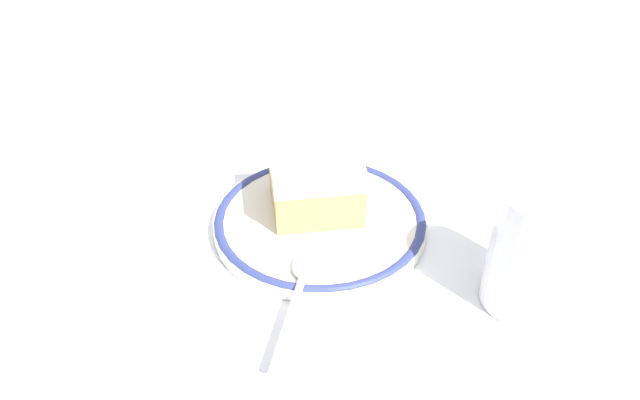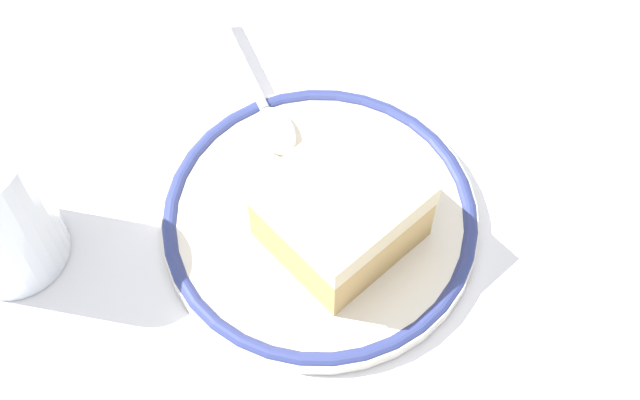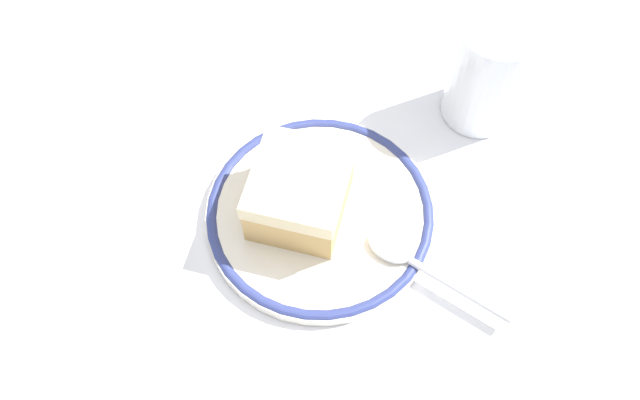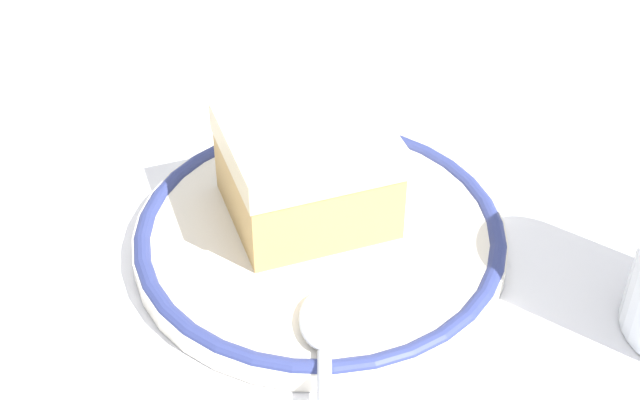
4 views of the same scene
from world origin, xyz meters
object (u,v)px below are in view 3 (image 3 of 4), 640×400
Objects in this scene: plate at (320,214)px; cake_slice at (301,194)px; cup at (486,78)px; spoon at (412,261)px.

cake_slice is (0.01, -0.01, 0.03)m from plate.
cup is at bearing -179.29° from plate.
cake_slice is 0.19m from cup.
plate is 0.03m from cake_slice.
cake_slice is 0.10m from spoon.
cup is at bearing 177.64° from cake_slice.
spoon is at bearing 114.00° from cake_slice.
cake_slice reaches higher than plate.
spoon is 0.18m from cup.
plate is at bearing 137.50° from cake_slice.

